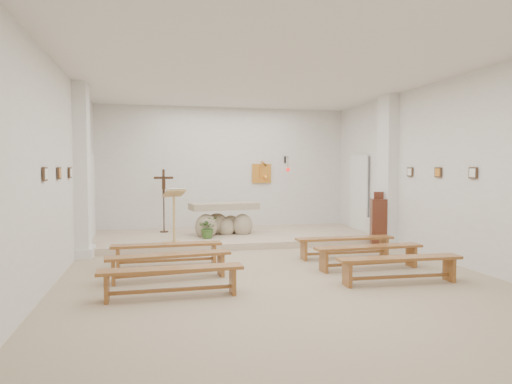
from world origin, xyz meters
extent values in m
cube|color=tan|center=(0.00, 0.00, 0.00)|extent=(7.00, 10.00, 0.00)
cube|color=white|center=(-3.49, 0.00, 1.75)|extent=(0.02, 10.00, 3.50)
cube|color=white|center=(3.49, 0.00, 1.75)|extent=(0.02, 10.00, 3.50)
cube|color=white|center=(0.00, 4.99, 1.75)|extent=(7.00, 0.02, 3.50)
cube|color=silver|center=(0.00, 0.00, 3.49)|extent=(7.00, 10.00, 0.02)
cube|color=beige|center=(0.00, 3.50, 0.07)|extent=(6.98, 3.00, 0.15)
cube|color=white|center=(-3.37, 2.00, 1.75)|extent=(0.26, 0.55, 3.50)
cube|color=white|center=(3.37, 2.00, 1.75)|extent=(0.26, 0.55, 3.50)
cube|color=#F29D39|center=(1.05, 4.96, 1.65)|extent=(0.55, 0.04, 0.55)
cube|color=black|center=(1.75, 4.97, 2.05)|extent=(0.04, 0.02, 0.20)
cylinder|color=black|center=(1.75, 4.82, 2.12)|extent=(0.02, 0.30, 0.02)
cylinder|color=black|center=(1.75, 4.67, 1.95)|extent=(0.01, 0.01, 0.34)
sphere|color=red|center=(1.75, 4.67, 1.76)|extent=(0.11, 0.11, 0.11)
cube|color=#442E1E|center=(-3.47, -0.80, 1.72)|extent=(0.03, 0.20, 0.20)
cube|color=#442E1E|center=(-3.47, 0.20, 1.72)|extent=(0.03, 0.20, 0.20)
cube|color=#442E1E|center=(-3.47, 1.20, 1.72)|extent=(0.03, 0.20, 0.20)
cube|color=#442E1E|center=(3.47, -0.80, 1.72)|extent=(0.03, 0.20, 0.20)
cube|color=#442E1E|center=(3.47, 0.20, 1.72)|extent=(0.03, 0.20, 0.20)
cube|color=#442E1E|center=(3.47, 1.20, 1.72)|extent=(0.03, 0.20, 0.20)
cube|color=silver|center=(-3.43, 2.70, 0.27)|extent=(0.10, 0.85, 0.52)
cube|color=silver|center=(3.43, 2.70, 0.27)|extent=(0.10, 0.85, 0.52)
ellipsoid|color=tan|center=(-0.74, 3.27, 0.38)|extent=(0.54, 0.46, 0.62)
ellipsoid|color=tan|center=(0.20, 3.45, 0.37)|extent=(0.51, 0.43, 0.58)
ellipsoid|color=tan|center=(-0.43, 3.63, 0.40)|extent=(0.58, 0.49, 0.54)
ellipsoid|color=tan|center=(-0.06, 3.65, 0.35)|extent=(0.47, 0.40, 0.51)
ellipsoid|color=tan|center=(-0.21, 3.45, 0.32)|extent=(0.40, 0.34, 0.47)
cube|color=tan|center=(-0.27, 3.49, 0.86)|extent=(1.75, 0.90, 0.16)
cube|color=tan|center=(-1.55, 2.30, 0.17)|extent=(0.48, 0.48, 0.04)
cylinder|color=tan|center=(-1.55, 2.30, 0.68)|extent=(0.05, 0.05, 1.05)
cube|color=tan|center=(-1.54, 2.28, 1.26)|extent=(0.53, 0.46, 0.17)
cube|color=white|center=(-1.53, 2.24, 1.31)|extent=(0.45, 0.38, 0.13)
cylinder|color=#331D10|center=(-1.72, 4.20, 0.16)|extent=(0.21, 0.21, 0.03)
cylinder|color=#331D10|center=(-1.72, 4.20, 0.64)|extent=(0.03, 0.03, 0.98)
cube|color=#331D10|center=(-1.72, 4.20, 1.44)|extent=(0.06, 0.05, 0.67)
cube|color=#331D10|center=(-1.72, 4.20, 1.55)|extent=(0.49, 0.07, 0.06)
cube|color=#331D10|center=(-1.72, 4.18, 1.41)|extent=(0.09, 0.04, 0.28)
imported|color=#3A6227|center=(-0.73, 2.92, 0.41)|extent=(0.49, 0.43, 0.51)
cube|color=#4E2616|center=(3.10, 1.89, 0.54)|extent=(0.42, 0.42, 1.09)
cube|color=#4E2616|center=(3.10, 1.89, 1.17)|extent=(0.22, 0.11, 0.18)
cube|color=#965D2B|center=(-1.75, 0.71, 0.40)|extent=(2.00, 0.34, 0.05)
cube|color=#965D2B|center=(-2.61, 0.70, 0.19)|extent=(0.06, 0.29, 0.38)
cube|color=#965D2B|center=(-0.89, 0.72, 0.19)|extent=(0.06, 0.29, 0.38)
cube|color=#965D2B|center=(-1.75, 0.71, 0.11)|extent=(1.68, 0.07, 0.05)
cube|color=#965D2B|center=(1.75, 0.71, 0.40)|extent=(2.00, 0.33, 0.05)
cube|color=#965D2B|center=(0.89, 0.72, 0.19)|extent=(0.06, 0.29, 0.38)
cube|color=#965D2B|center=(2.61, 0.71, 0.19)|extent=(0.06, 0.29, 0.38)
cube|color=#965D2B|center=(1.75, 0.71, 0.11)|extent=(1.68, 0.07, 0.05)
cube|color=#965D2B|center=(-1.75, -0.32, 0.40)|extent=(2.02, 0.54, 0.05)
cube|color=#965D2B|center=(-2.60, -0.42, 0.19)|extent=(0.09, 0.29, 0.38)
cube|color=#965D2B|center=(-0.89, -0.23, 0.19)|extent=(0.09, 0.29, 0.38)
cube|color=#965D2B|center=(-1.75, -0.32, 0.11)|extent=(1.67, 0.24, 0.05)
cube|color=#965D2B|center=(1.75, -0.32, 0.40)|extent=(2.00, 0.38, 0.05)
cube|color=#965D2B|center=(0.89, -0.35, 0.19)|extent=(0.06, 0.29, 0.38)
cube|color=#965D2B|center=(2.61, -0.30, 0.19)|extent=(0.06, 0.29, 0.38)
cube|color=#965D2B|center=(1.75, -0.32, 0.11)|extent=(1.68, 0.11, 0.05)
cube|color=#965D2B|center=(-1.75, -1.36, 0.40)|extent=(2.00, 0.34, 0.05)
cube|color=#965D2B|center=(-2.61, -1.37, 0.19)|extent=(0.06, 0.29, 0.38)
cube|color=#965D2B|center=(-0.89, -1.35, 0.19)|extent=(0.06, 0.29, 0.38)
cube|color=#965D2B|center=(-1.75, -1.36, 0.11)|extent=(1.68, 0.08, 0.05)
cube|color=#965D2B|center=(1.75, -1.36, 0.40)|extent=(2.01, 0.39, 0.05)
cube|color=#965D2B|center=(0.89, -1.33, 0.19)|extent=(0.07, 0.29, 0.38)
cube|color=#965D2B|center=(2.61, -1.39, 0.19)|extent=(0.07, 0.29, 0.38)
cube|color=#965D2B|center=(1.75, -1.36, 0.11)|extent=(1.68, 0.12, 0.05)
camera|label=1|loc=(-1.99, -7.72, 1.80)|focal=32.00mm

